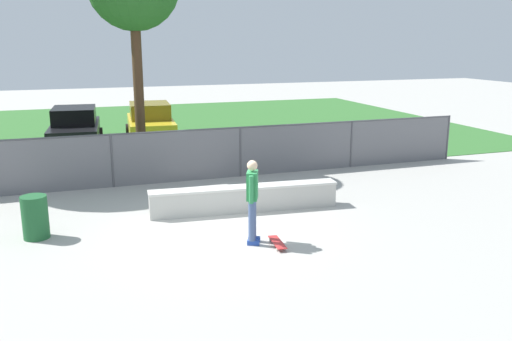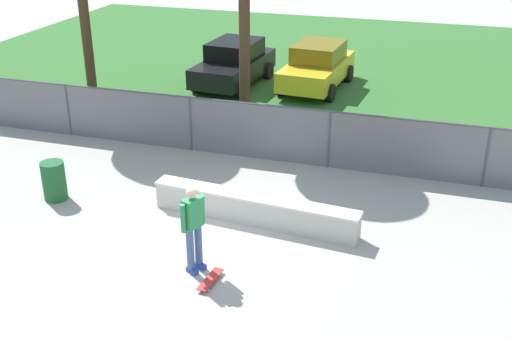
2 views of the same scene
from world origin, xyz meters
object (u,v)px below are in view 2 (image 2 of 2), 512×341
concrete_ledge (254,209)px  car_black (234,63)px  car_yellow (317,66)px  skateboard (210,279)px  skateboarder (193,225)px  trash_bin (54,181)px

concrete_ledge → car_black: (-3.90, 9.80, 0.51)m
car_black → car_yellow: bearing=10.1°
skateboard → car_yellow: 12.89m
concrete_ledge → skateboard: concrete_ledge is taller
skateboarder → car_yellow: bearing=91.4°
concrete_ledge → trash_bin: bearing=-176.0°
skateboarder → car_black: bearing=105.7°
skateboarder → car_yellow: 12.53m
concrete_ledge → skateboarder: bearing=-103.7°
car_yellow → trash_bin: 11.44m
skateboarder → car_yellow: size_ratio=0.42×
skateboarder → trash_bin: 4.79m
concrete_ledge → skateboard: bearing=-92.0°
concrete_ledge → car_black: bearing=111.7°
car_black → skateboarder: bearing=-74.3°
skateboarder → car_black: skateboarder is taller
concrete_ledge → skateboarder: size_ratio=2.66×
concrete_ledge → car_black: size_ratio=1.12×
concrete_ledge → skateboard: (-0.09, -2.51, -0.26)m
skateboard → car_yellow: size_ratio=0.19×
concrete_ledge → car_black: car_black is taller
car_black → car_yellow: 3.10m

